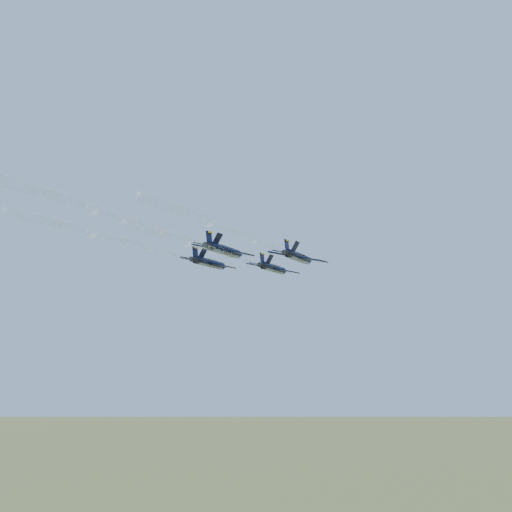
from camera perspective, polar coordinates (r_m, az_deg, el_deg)
The scene contains 8 objects.
jet_lead at distance 126.39m, azimuth 1.58°, elevation -1.12°, with size 10.93×14.69×3.82m.
jet_left at distance 120.43m, azimuth -4.14°, elevation -0.65°, with size 10.93×14.69×3.82m.
jet_right at distance 113.91m, azimuth 3.81°, elevation -0.11°, with size 10.93×14.69×3.82m.
jet_slot at distance 107.22m, azimuth -2.79°, elevation 0.50°, with size 10.93×14.69×3.82m.
smoke_trail_lead at distance 94.81m, azimuth -5.58°, elevation 1.95°, with size 9.51×45.82×1.68m.
smoke_trail_left at distance 90.76m, azimuth -13.64°, elevation 2.73°, with size 9.51×45.82×1.68m.
smoke_trail_right at distance 81.99m, azimuth -3.59°, elevation 3.81°, with size 9.51×45.82×1.68m.
smoke_trail_slot at distance 77.47m, azimuth -13.43°, elevation 4.90°, with size 9.51×45.82×1.68m.
Camera 1 is at (58.79, -95.45, 73.58)m, focal length 45.00 mm.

